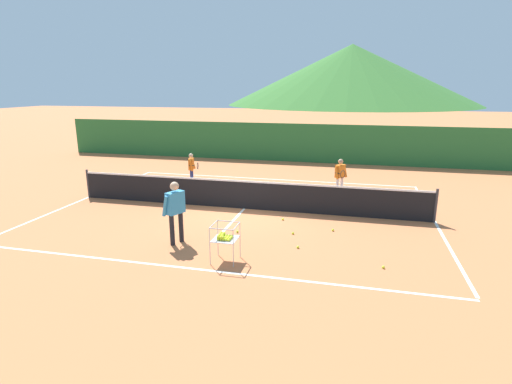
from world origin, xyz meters
The scene contains 20 objects.
ground_plane centered at (0.00, 0.00, 0.00)m, with size 120.00×120.00×0.00m, color #C67042.
line_baseline_near centered at (0.00, -4.73, 0.00)m, with size 11.99×0.08×0.01m, color white.
line_baseline_far centered at (0.00, 4.55, 0.00)m, with size 11.99×0.08×0.01m, color white.
line_sideline_west centered at (-5.99, 0.00, 0.00)m, with size 0.08×9.27×0.01m, color white.
line_sideline_east centered at (5.99, 0.00, 0.00)m, with size 0.08×9.27×0.01m, color white.
line_service_center centered at (0.00, 0.00, 0.00)m, with size 0.08×5.99×0.01m, color white.
tennis_net centered at (0.00, 0.00, 0.50)m, with size 11.98×0.08×1.05m.
instructor centered at (-0.91, -3.37, 0.99)m, with size 0.49×0.83×1.65m.
student_0 centered at (-3.01, 2.75, 0.79)m, with size 0.52×0.58×1.32m.
student_1 centered at (3.02, 2.56, 0.83)m, with size 0.47×0.73×1.38m.
ball_cart centered at (0.66, -4.14, 0.59)m, with size 0.58×0.58×0.90m.
tennis_ball_0 centered at (3.02, -1.49, 0.03)m, with size 0.07×0.07×0.07m, color yellow.
tennis_ball_1 centered at (0.42, -2.27, 0.03)m, with size 0.07×0.07×0.07m, color yellow.
tennis_ball_2 centered at (2.23, -2.98, 0.03)m, with size 0.07×0.07×0.07m, color yellow.
tennis_ball_3 centered at (-2.32, -0.45, 0.03)m, with size 0.07×0.07×0.07m, color yellow.
tennis_ball_4 centered at (4.28, -3.69, 0.03)m, with size 0.07×0.07×0.07m, color yellow.
tennis_ball_5 centered at (1.96, -2.02, 0.03)m, with size 0.07×0.07×0.07m, color yellow.
tennis_ball_6 centered at (1.47, -0.88, 0.03)m, with size 0.07×0.07×0.07m, color yellow.
windscreen_fence centered at (0.00, 9.05, 1.03)m, with size 26.37×0.08×2.06m, color #286B33.
hill_0 centered at (1.86, 79.25, 6.25)m, with size 52.34×52.34×12.49m, color #38702D.
Camera 1 is at (3.48, -12.53, 4.00)m, focal length 28.35 mm.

